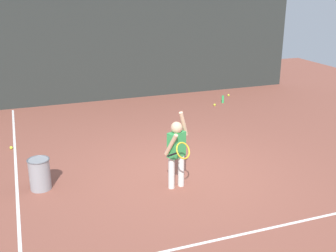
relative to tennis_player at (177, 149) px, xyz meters
name	(u,v)px	position (x,y,z in m)	size (l,w,h in m)	color
ground_plane	(182,174)	(0.30, 0.47, -0.73)	(20.00, 20.00, 0.00)	brown
court_line_baseline	(239,235)	(0.30, -1.68, -0.72)	(9.00, 0.05, 0.00)	white
court_line_sideline	(16,175)	(-2.64, 1.47, -0.72)	(0.05, 9.00, 0.00)	white
back_fence_windscreen	(111,47)	(0.30, 6.14, 0.86)	(11.96, 0.08, 3.18)	#282D2B
fence_post_1	(6,50)	(-2.62, 6.20, 0.94)	(0.09, 0.09, 3.33)	slate
fence_post_2	(111,45)	(0.30, 6.20, 0.94)	(0.09, 0.09, 3.33)	slate
fence_post_3	(200,40)	(3.21, 6.20, 0.94)	(0.09, 0.09, 3.33)	slate
fence_post_4	(278,36)	(6.13, 6.20, 0.94)	(0.09, 0.09, 3.33)	slate
tennis_player	(177,149)	(0.00, 0.00, 0.00)	(0.52, 0.79, 1.35)	silver
ball_hopper	(40,174)	(-2.24, 0.76, -0.44)	(0.38, 0.38, 0.56)	gray
water_bottle	(223,99)	(3.28, 4.62, -0.62)	(0.07, 0.07, 0.22)	green
tennis_ball_0	(11,148)	(-2.71, 2.89, -0.69)	(0.07, 0.07, 0.07)	#CCE033
tennis_ball_2	(172,135)	(0.85, 2.46, -0.69)	(0.07, 0.07, 0.07)	#CCE033
tennis_ball_3	(229,95)	(3.80, 5.24, -0.69)	(0.07, 0.07, 0.07)	#CCE033
tennis_ball_4	(215,105)	(2.90, 4.40, -0.69)	(0.07, 0.07, 0.07)	#CCE033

